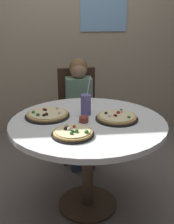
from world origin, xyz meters
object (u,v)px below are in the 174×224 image
object	(u,v)px
pizza_pepperoni	(73,133)
soda_cup	(86,105)
dining_table	(88,133)
pizza_cheese	(117,117)
pizza_veggie	(47,115)
chair_wooden	(78,108)
sauce_bowl	(84,119)
diner_child	(80,118)

from	to	relation	value
pizza_pepperoni	soda_cup	distance (m)	0.41
dining_table	pizza_cheese	xyz separation A→B (m)	(0.22, 0.00, 0.12)
pizza_veggie	soda_cup	world-z (taller)	soda_cup
pizza_cheese	chair_wooden	bearing A→B (deg)	103.63
pizza_pepperoni	sauce_bowl	size ratio (longest dim) A/B	4.04
diner_child	pizza_pepperoni	world-z (taller)	diner_child
pizza_veggie	pizza_pepperoni	bearing A→B (deg)	-64.72
chair_wooden	diner_child	distance (m)	0.19
pizza_pepperoni	chair_wooden	bearing A→B (deg)	84.12
chair_wooden	pizza_cheese	size ratio (longest dim) A/B	2.96
pizza_cheese	soda_cup	world-z (taller)	soda_cup
diner_child	pizza_veggie	world-z (taller)	diner_child
chair_wooden	soda_cup	size ratio (longest dim) A/B	3.10
pizza_veggie	pizza_cheese	world-z (taller)	same
diner_child	pizza_veggie	size ratio (longest dim) A/B	3.14
pizza_veggie	pizza_cheese	bearing A→B (deg)	-12.52
pizza_pepperoni	sauce_bowl	world-z (taller)	pizza_pepperoni
dining_table	pizza_cheese	bearing A→B (deg)	0.46
diner_child	pizza_veggie	bearing A→B (deg)	-115.86
soda_cup	pizza_cheese	bearing A→B (deg)	-31.58
chair_wooden	pizza_veggie	bearing A→B (deg)	-110.03
chair_wooden	pizza_pepperoni	distance (m)	1.21
dining_table	diner_child	size ratio (longest dim) A/B	1.08
pizza_cheese	pizza_pepperoni	world-z (taller)	pizza_pepperoni
soda_cup	sauce_bowl	distance (m)	0.17
pizza_pepperoni	soda_cup	bearing A→B (deg)	71.31
dining_table	soda_cup	distance (m)	0.23
chair_wooden	sauce_bowl	bearing A→B (deg)	-91.64
pizza_pepperoni	dining_table	bearing A→B (deg)	63.30
dining_table	sauce_bowl	bearing A→B (deg)	-142.37
pizza_pepperoni	sauce_bowl	bearing A→B (deg)	67.42
diner_child	pizza_veggie	distance (m)	0.75
pizza_veggie	pizza_pepperoni	xyz separation A→B (m)	(0.17, -0.37, 0.00)
sauce_bowl	soda_cup	bearing A→B (deg)	77.18
soda_cup	sauce_bowl	size ratio (longest dim) A/B	4.38
soda_cup	pizza_veggie	bearing A→B (deg)	-176.79
dining_table	pizza_pepperoni	xyz separation A→B (m)	(-0.13, -0.25, 0.12)
pizza_pepperoni	sauce_bowl	xyz separation A→B (m)	(0.09, 0.23, 0.00)
dining_table	pizza_pepperoni	distance (m)	0.31
dining_table	pizza_pepperoni	bearing A→B (deg)	-116.70
dining_table	pizza_cheese	world-z (taller)	pizza_cheese
chair_wooden	soda_cup	bearing A→B (deg)	-89.36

